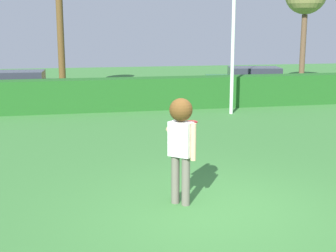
{
  "coord_description": "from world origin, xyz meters",
  "views": [
    {
      "loc": [
        -2.29,
        -7.08,
        2.92
      ],
      "look_at": [
        -0.47,
        1.36,
        1.15
      ],
      "focal_mm": 50.93,
      "sensor_mm": 36.0,
      "label": 1
    }
  ],
  "objects": [
    {
      "name": "parked_car_green",
      "position": [
        5.91,
        12.78,
        0.69
      ],
      "size": [
        4.47,
        2.6,
        1.25
      ],
      "color": "#1E6633",
      "rests_on": "ground"
    },
    {
      "name": "ground_plane",
      "position": [
        0.0,
        0.0,
        0.0
      ],
      "size": [
        60.0,
        60.0,
        0.0
      ],
      "primitive_type": "plane",
      "color": "#397434"
    },
    {
      "name": "parked_car_black",
      "position": [
        -4.23,
        12.93,
        0.69
      ],
      "size": [
        4.3,
        2.02,
        1.25
      ],
      "color": "black",
      "rests_on": "ground"
    },
    {
      "name": "hedge_row",
      "position": [
        0.0,
        10.09,
        0.58
      ],
      "size": [
        22.72,
        0.9,
        1.16
      ],
      "primitive_type": "cube",
      "color": "#1E581D",
      "rests_on": "ground"
    },
    {
      "name": "frisbee",
      "position": [
        -0.14,
        0.91,
        1.3
      ],
      "size": [
        0.23,
        0.23,
        0.02
      ],
      "color": "red"
    },
    {
      "name": "lamppost",
      "position": [
        3.34,
        8.49,
        3.27
      ],
      "size": [
        0.24,
        0.24,
        5.92
      ],
      "color": "silver",
      "rests_on": "ground"
    },
    {
      "name": "person",
      "position": [
        -0.46,
        0.36,
        1.19
      ],
      "size": [
        0.48,
        0.83,
        1.81
      ],
      "color": "#666155",
      "rests_on": "ground"
    }
  ]
}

